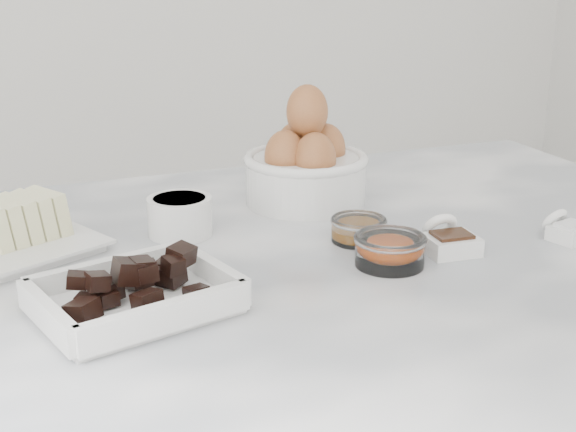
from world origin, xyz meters
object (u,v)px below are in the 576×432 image
object	(u,v)px
egg_bowl	(306,165)
salt_spoon	(567,229)
butter_plate	(15,232)
honey_bowl	(358,229)
zest_bowl	(390,249)
vanilla_spoon	(448,239)
chocolate_dish	(135,292)
sugar_ramekin	(180,214)

from	to	relation	value
egg_bowl	salt_spoon	xyz separation A→B (m)	(0.24, -0.25, -0.04)
butter_plate	honey_bowl	distance (m)	0.40
zest_bowl	vanilla_spoon	xyz separation A→B (m)	(0.08, 0.01, -0.00)
butter_plate	zest_bowl	bearing A→B (deg)	-26.80
butter_plate	vanilla_spoon	world-z (taller)	butter_plate
honey_bowl	zest_bowl	bearing A→B (deg)	-91.36
chocolate_dish	honey_bowl	size ratio (longest dim) A/B	3.12
sugar_ramekin	honey_bowl	distance (m)	0.22
egg_bowl	vanilla_spoon	world-z (taller)	egg_bowl
honey_bowl	vanilla_spoon	world-z (taller)	vanilla_spoon
sugar_ramekin	vanilla_spoon	size ratio (longest dim) A/B	1.07
butter_plate	vanilla_spoon	distance (m)	0.50
chocolate_dish	egg_bowl	distance (m)	0.39
zest_bowl	salt_spoon	bearing A→B (deg)	-0.78
egg_bowl	salt_spoon	distance (m)	0.35
butter_plate	salt_spoon	world-z (taller)	butter_plate
chocolate_dish	honey_bowl	bearing A→B (deg)	19.02
egg_bowl	honey_bowl	xyz separation A→B (m)	(0.00, -0.16, -0.04)
chocolate_dish	egg_bowl	xyz separation A→B (m)	(0.29, 0.26, 0.03)
chocolate_dish	egg_bowl	world-z (taller)	egg_bowl
sugar_ramekin	egg_bowl	size ratio (longest dim) A/B	0.46
chocolate_dish	salt_spoon	world-z (taller)	chocolate_dish
sugar_ramekin	salt_spoon	size ratio (longest dim) A/B	1.17
honey_bowl	salt_spoon	xyz separation A→B (m)	(0.24, -0.09, -0.00)
egg_bowl	butter_plate	bearing A→B (deg)	-172.20
egg_bowl	honey_bowl	bearing A→B (deg)	-89.96
chocolate_dish	zest_bowl	size ratio (longest dim) A/B	2.62
zest_bowl	vanilla_spoon	bearing A→B (deg)	8.93
sugar_ramekin	vanilla_spoon	world-z (taller)	sugar_ramekin
chocolate_dish	honey_bowl	distance (m)	0.30
salt_spoon	sugar_ramekin	bearing A→B (deg)	156.63
chocolate_dish	salt_spoon	distance (m)	0.53
butter_plate	honey_bowl	size ratio (longest dim) A/B	3.10
sugar_ramekin	zest_bowl	xyz separation A→B (m)	(0.19, -0.18, -0.01)
vanilla_spoon	sugar_ramekin	bearing A→B (deg)	148.29
butter_plate	honey_bowl	xyz separation A→B (m)	(0.39, -0.11, -0.01)
chocolate_dish	zest_bowl	bearing A→B (deg)	3.40
salt_spoon	chocolate_dish	bearing A→B (deg)	-178.50
vanilla_spoon	salt_spoon	bearing A→B (deg)	-5.99
zest_bowl	butter_plate	bearing A→B (deg)	153.20
butter_plate	egg_bowl	distance (m)	0.39
butter_plate	egg_bowl	bearing A→B (deg)	7.80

